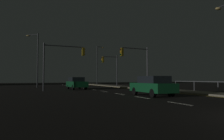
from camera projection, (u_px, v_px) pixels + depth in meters
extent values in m
plane|color=black|center=(103.00, 91.00, 23.14)|extent=(112.00, 112.00, 0.00)
cube|color=gray|center=(157.00, 89.00, 25.79)|extent=(2.69, 77.00, 0.14)
cube|color=silver|center=(179.00, 103.00, 11.57)|extent=(0.14, 2.00, 0.01)
cube|color=silver|center=(142.00, 97.00, 15.27)|extent=(0.14, 2.00, 0.01)
cube|color=silver|center=(120.00, 94.00, 18.97)|extent=(0.14, 2.00, 0.01)
cube|color=silver|center=(104.00, 91.00, 22.67)|extent=(0.14, 2.00, 0.01)
cube|color=silver|center=(93.00, 90.00, 26.38)|extent=(0.14, 2.00, 0.01)
cube|color=silver|center=(85.00, 88.00, 30.08)|extent=(0.14, 2.00, 0.01)
cube|color=silver|center=(79.00, 87.00, 33.78)|extent=(0.14, 2.00, 0.01)
cube|color=silver|center=(73.00, 86.00, 37.48)|extent=(0.14, 2.00, 0.01)
cube|color=silver|center=(69.00, 86.00, 41.19)|extent=(0.14, 2.00, 0.01)
cube|color=silver|center=(66.00, 85.00, 44.89)|extent=(0.14, 2.00, 0.01)
cube|color=silver|center=(63.00, 85.00, 48.59)|extent=(0.14, 2.00, 0.01)
cube|color=gold|center=(127.00, 88.00, 29.82)|extent=(0.14, 53.00, 0.01)
cube|color=#14592D|center=(152.00, 87.00, 16.91)|extent=(1.88, 4.43, 0.70)
cube|color=#1E2328|center=(154.00, 80.00, 16.70)|extent=(1.64, 2.49, 0.55)
cylinder|color=black|center=(135.00, 91.00, 17.91)|extent=(0.23, 0.64, 0.64)
cylinder|color=black|center=(151.00, 91.00, 18.49)|extent=(0.23, 0.64, 0.64)
cylinder|color=black|center=(153.00, 93.00, 15.29)|extent=(0.23, 0.64, 0.64)
cylinder|color=black|center=(171.00, 93.00, 15.87)|extent=(0.23, 0.64, 0.64)
cube|color=#14592D|center=(77.00, 84.00, 27.51)|extent=(1.99, 4.47, 0.70)
cube|color=#1E2328|center=(76.00, 79.00, 27.76)|extent=(1.70, 2.52, 0.55)
cylinder|color=black|center=(86.00, 87.00, 26.54)|extent=(0.24, 0.65, 0.64)
cylinder|color=black|center=(73.00, 87.00, 25.88)|extent=(0.24, 0.65, 0.64)
cylinder|color=black|center=(80.00, 86.00, 29.10)|extent=(0.24, 0.65, 0.64)
cylinder|color=black|center=(68.00, 87.00, 28.44)|extent=(0.24, 0.65, 0.64)
cylinder|color=#38383D|center=(117.00, 71.00, 35.62)|extent=(0.16, 0.16, 5.15)
cylinder|color=#4C4C51|center=(110.00, 57.00, 35.22)|extent=(2.53, 0.16, 0.11)
cube|color=olive|center=(103.00, 60.00, 34.70)|extent=(0.29, 0.35, 0.95)
sphere|color=black|center=(102.00, 58.00, 34.65)|extent=(0.20, 0.20, 0.20)
sphere|color=orange|center=(102.00, 60.00, 34.64)|extent=(0.20, 0.20, 0.20)
sphere|color=black|center=(102.00, 61.00, 34.63)|extent=(0.20, 0.20, 0.20)
cylinder|color=#38383D|center=(44.00, 67.00, 23.45)|extent=(0.16, 0.16, 5.39)
cylinder|color=#38383D|center=(64.00, 46.00, 24.48)|extent=(4.52, 0.27, 0.11)
cube|color=olive|center=(83.00, 52.00, 25.38)|extent=(0.29, 0.35, 0.95)
sphere|color=black|center=(84.00, 49.00, 25.45)|extent=(0.20, 0.20, 0.20)
sphere|color=orange|center=(84.00, 52.00, 25.44)|extent=(0.20, 0.20, 0.20)
sphere|color=black|center=(84.00, 54.00, 25.43)|extent=(0.20, 0.20, 0.20)
cylinder|color=#4C4C51|center=(147.00, 68.00, 25.97)|extent=(0.16, 0.16, 5.10)
cylinder|color=#4C4C51|center=(135.00, 48.00, 25.26)|extent=(3.59, 0.40, 0.11)
cube|color=olive|center=(122.00, 52.00, 24.43)|extent=(0.31, 0.36, 0.95)
sphere|color=black|center=(121.00, 49.00, 24.37)|extent=(0.20, 0.20, 0.20)
sphere|color=orange|center=(121.00, 52.00, 24.36)|extent=(0.20, 0.20, 0.20)
sphere|color=black|center=(121.00, 54.00, 24.35)|extent=(0.20, 0.20, 0.20)
ellipsoid|color=#F9D172|center=(218.00, 9.00, 17.51)|extent=(0.56, 0.36, 0.24)
cylinder|color=#2D3033|center=(38.00, 60.00, 32.42)|extent=(0.18, 0.18, 8.36)
cylinder|color=#38383D|center=(33.00, 35.00, 32.81)|extent=(1.44, 1.11, 0.10)
ellipsoid|color=#F9D172|center=(28.00, 36.00, 33.03)|extent=(0.56, 0.36, 0.24)
cylinder|color=#2D3033|center=(97.00, 65.00, 45.76)|extent=(0.18, 0.18, 8.36)
cylinder|color=#4C4C51|center=(100.00, 47.00, 46.29)|extent=(1.35, 0.34, 0.10)
ellipsoid|color=#F9D172|center=(103.00, 48.00, 46.65)|extent=(0.56, 0.36, 0.24)
cylinder|color=#59595E|center=(218.00, 87.00, 19.04)|extent=(0.09, 0.09, 0.95)
cylinder|color=#59595E|center=(194.00, 86.00, 21.75)|extent=(0.09, 0.09, 0.95)
cylinder|color=#59595E|center=(176.00, 85.00, 24.46)|extent=(0.09, 0.09, 0.95)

